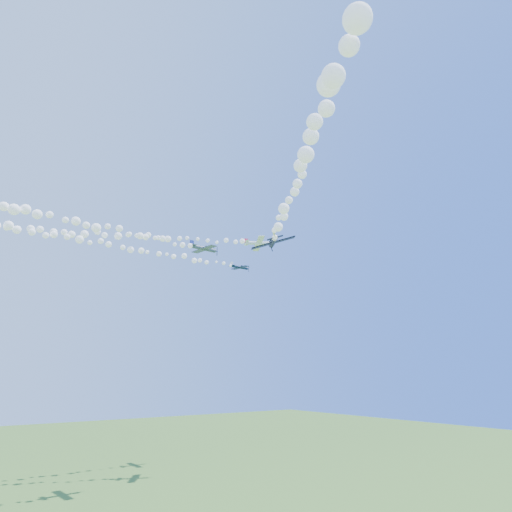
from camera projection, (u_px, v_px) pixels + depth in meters
ground at (223, 472)px, 93.26m from camera, size 260.00×260.00×0.00m
plane_white at (258, 243)px, 105.37m from camera, size 7.02×7.28×2.18m
smoke_trail_white at (62, 232)px, 95.97m from camera, size 79.18×36.23×3.03m
plane_navy at (240, 267)px, 117.27m from camera, size 6.50×6.78×1.97m
smoke_trail_navy at (100, 243)px, 95.35m from camera, size 71.89×3.35×2.59m
plane_grey at (204, 249)px, 91.16m from camera, size 7.25×7.66×2.16m
smoke_trail_grey at (15, 208)px, 68.30m from camera, size 68.03×7.92×3.25m
plane_black at (273, 242)px, 68.79m from camera, size 6.64×6.55×2.52m
smoke_trail_black at (334, 78)px, 30.58m from camera, size 41.02×64.26×2.86m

